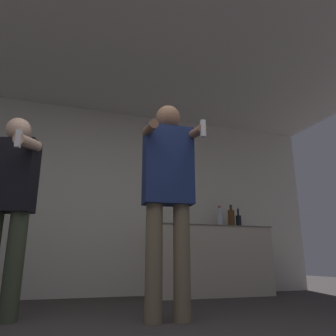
% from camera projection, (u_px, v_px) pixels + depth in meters
% --- Properties ---
extents(wall_back, '(7.00, 0.06, 2.55)m').
position_uv_depth(wall_back, '(82.00, 197.00, 4.40)').
color(wall_back, beige).
rests_on(wall_back, ground_plane).
extents(ceiling_slab, '(7.00, 3.36, 0.05)m').
position_uv_depth(ceiling_slab, '(101.00, 50.00, 3.42)').
color(ceiling_slab, silver).
rests_on(ceiling_slab, wall_back).
extents(counter, '(1.61, 0.59, 0.90)m').
position_uv_depth(counter, '(211.00, 260.00, 4.41)').
color(counter, '#BCB29E').
rests_on(counter, ground_plane).
extents(bottle_short_whiskey, '(0.10, 0.10, 0.34)m').
position_uv_depth(bottle_short_whiskey, '(231.00, 218.00, 4.74)').
color(bottle_short_whiskey, '#563314').
rests_on(bottle_short_whiskey, counter).
extents(bottle_dark_rum, '(0.09, 0.09, 0.31)m').
position_uv_depth(bottle_dark_rum, '(220.00, 219.00, 4.68)').
color(bottle_dark_rum, silver).
rests_on(bottle_dark_rum, counter).
extents(bottle_red_label, '(0.08, 0.08, 0.29)m').
position_uv_depth(bottle_red_label, '(239.00, 221.00, 4.76)').
color(bottle_red_label, black).
rests_on(bottle_red_label, counter).
extents(person_woman_foreground, '(0.49, 0.49, 1.79)m').
position_uv_depth(person_woman_foreground, '(168.00, 189.00, 2.74)').
color(person_woman_foreground, '#75664C').
rests_on(person_woman_foreground, ground_plane).
extents(person_man_side, '(0.54, 0.57, 1.67)m').
position_uv_depth(person_man_side, '(9.00, 199.00, 2.71)').
color(person_man_side, '#38422D').
rests_on(person_man_side, ground_plane).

